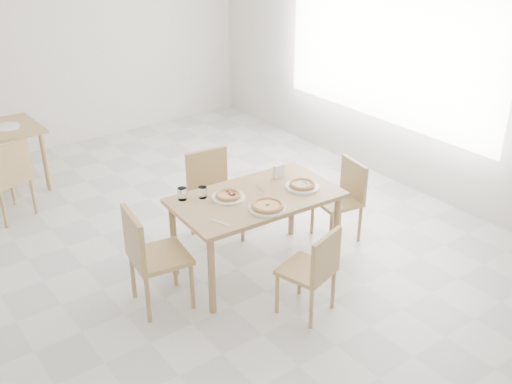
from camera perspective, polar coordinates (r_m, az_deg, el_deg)
room at (r=7.11m, az=12.32°, el=12.94°), size 7.28×7.00×7.00m
main_table at (r=5.22m, az=-0.00°, el=-1.22°), size 1.48×0.89×0.75m
chair_south at (r=4.78m, az=5.57°, el=-7.15°), size 0.47×0.47×0.78m
chair_north at (r=5.87m, az=-4.17°, el=0.31°), size 0.48×0.48×0.88m
chair_west at (r=4.89m, az=-10.11°, el=-5.70°), size 0.50×0.50×0.89m
chair_east at (r=5.91m, az=8.37°, el=-0.22°), size 0.46×0.46×0.80m
plate_margherita at (r=4.96m, az=1.10°, el=-1.54°), size 0.32×0.32×0.02m
plate_mushroom at (r=5.34m, az=4.43°, el=0.50°), size 0.31×0.31×0.02m
plate_pepperoni at (r=5.14m, az=-2.64°, el=-0.52°), size 0.29×0.29×0.02m
pizza_margherita at (r=4.95m, az=1.10°, el=-1.30°), size 0.36×0.36×0.03m
pizza_mushroom at (r=5.33m, az=4.44°, el=0.72°), size 0.30×0.30×0.03m
pizza_pepperoni at (r=5.13m, az=-2.65°, el=-0.29°), size 0.29×0.29×0.03m
tumbler_a at (r=5.15m, az=-5.10°, el=-0.03°), size 0.07×0.07×0.10m
tumbler_b at (r=5.13m, az=-7.04°, el=-0.17°), size 0.08×0.08×0.11m
napkin_holder at (r=5.49m, az=2.15°, el=1.95°), size 0.12×0.06×0.13m
fork_a at (r=4.76m, az=-3.38°, el=-2.97°), size 0.08×0.19×0.01m
fork_b at (r=5.30m, az=0.43°, el=0.33°), size 0.06×0.17×0.01m
chair_back_s at (r=6.67m, az=-22.56°, el=1.50°), size 0.54×0.54×0.86m
plate_empty at (r=7.30m, az=-22.68°, el=5.76°), size 0.28×0.28×0.02m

